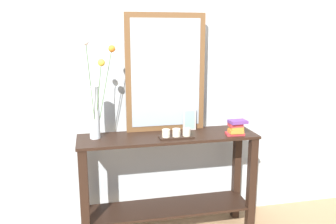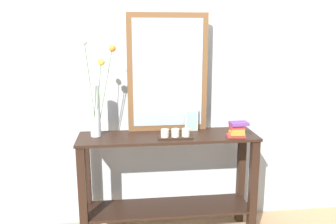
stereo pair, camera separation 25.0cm
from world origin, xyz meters
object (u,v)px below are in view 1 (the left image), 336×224
at_px(tall_vase_left, 95,105).
at_px(candle_tray, 176,134).
at_px(console_table, 168,175).
at_px(book_stack, 236,127).
at_px(mirror_leaning, 166,73).
at_px(picture_frame_small, 190,120).

distance_m(tall_vase_left, candle_tray, 0.60).
xyz_separation_m(console_table, book_stack, (0.48, -0.10, 0.37)).
distance_m(mirror_leaning, picture_frame_small, 0.40).
xyz_separation_m(candle_tray, picture_frame_small, (0.15, 0.18, 0.05)).
height_order(console_table, book_stack, book_stack).
relative_size(console_table, picture_frame_small, 7.94).
bearing_deg(mirror_leaning, book_stack, -27.59).
bearing_deg(book_stack, candle_tray, 177.51).
bearing_deg(book_stack, console_table, 168.37).
bearing_deg(picture_frame_small, console_table, -151.64).
xyz_separation_m(picture_frame_small, book_stack, (0.29, -0.20, -0.02)).
distance_m(picture_frame_small, book_stack, 0.36).
bearing_deg(picture_frame_small, candle_tray, -128.99).
height_order(candle_tray, book_stack, book_stack).
bearing_deg(candle_tray, tall_vase_left, 168.20).
distance_m(mirror_leaning, candle_tray, 0.46).
xyz_separation_m(mirror_leaning, tall_vase_left, (-0.52, -0.11, -0.20)).
height_order(mirror_leaning, tall_vase_left, mirror_leaning).
distance_m(candle_tray, book_stack, 0.44).
bearing_deg(candle_tray, mirror_leaning, 97.06).
bearing_deg(candle_tray, console_table, 117.84).
xyz_separation_m(tall_vase_left, candle_tray, (0.55, -0.11, -0.21)).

